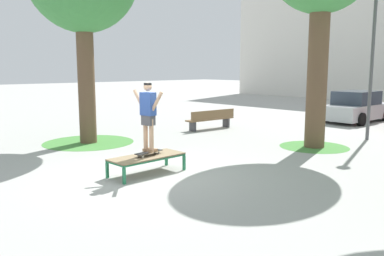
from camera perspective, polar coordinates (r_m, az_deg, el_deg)
The scene contains 9 objects.
ground_plane at distance 9.93m, azimuth -6.14°, elevation -6.68°, with size 120.00×120.00×0.00m, color #A8A8A3.
skate_box at distance 9.94m, azimuth -6.43°, elevation -4.21°, with size 0.82×1.92×0.46m.
skateboard at distance 9.95m, azimuth -6.17°, elevation -3.47°, with size 0.32×0.82×0.09m.
skater at distance 9.79m, azimuth -6.25°, elevation 2.24°, with size 1.00×0.33×1.69m.
grass_patch_near_left at distance 14.59m, azimuth -14.49°, elevation -1.98°, with size 3.14×3.14×0.01m, color #47893D.
grass_patch_mid_back at distance 13.93m, azimuth 16.96°, elevation -2.57°, with size 2.25×2.25×0.01m, color #47893D.
car_silver at distance 21.14m, azimuth 22.41°, elevation 2.71°, with size 1.98×4.23×1.50m.
park_bench at distance 17.14m, azimuth 2.70°, elevation 1.31°, with size 0.57×2.42×0.83m.
light_post at distance 15.88m, azimuth 24.46°, elevation 12.22°, with size 0.36×0.36×5.83m.
Camera 1 is at (7.75, -5.63, 2.59)m, focal length 37.48 mm.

